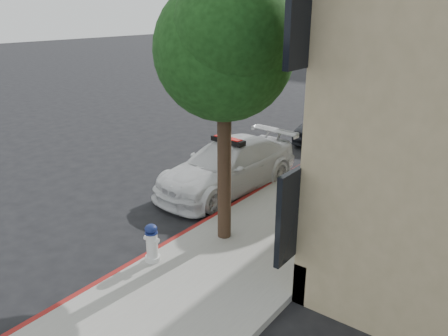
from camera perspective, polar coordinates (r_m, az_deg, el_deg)
ground at (r=13.21m, az=-4.80°, el=-2.31°), size 120.00×120.00×0.00m
sidewalk at (r=20.21m, az=22.74°, el=4.38°), size 3.20×50.00×0.15m
curb_strip at (r=20.62m, az=18.63°, el=5.19°), size 0.12×50.00×0.15m
tree_near at (r=8.83m, az=0.14°, el=15.22°), size 2.92×2.82×5.62m
tree_mid at (r=15.96m, az=18.39°, el=16.06°), size 2.77×2.64×5.43m
tree_far at (r=23.64m, az=25.26°, el=16.79°), size 3.10×3.00×5.81m
police_car at (r=12.71m, az=0.52°, el=0.29°), size 2.41×5.04×1.57m
parked_car_mid at (r=18.15m, az=13.26°, el=5.76°), size 2.00×4.16×1.37m
parked_car_far at (r=26.99m, az=19.57°, el=10.05°), size 2.15×5.11×1.64m
fire_hydrant at (r=9.10m, az=-9.40°, el=-9.66°), size 0.35×0.31×0.82m
traffic_cone at (r=12.40m, az=9.41°, el=-1.40°), size 0.51×0.51×0.78m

